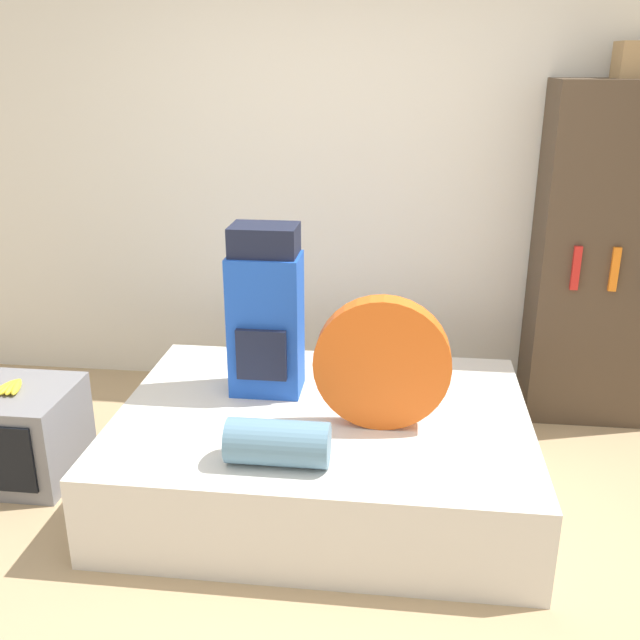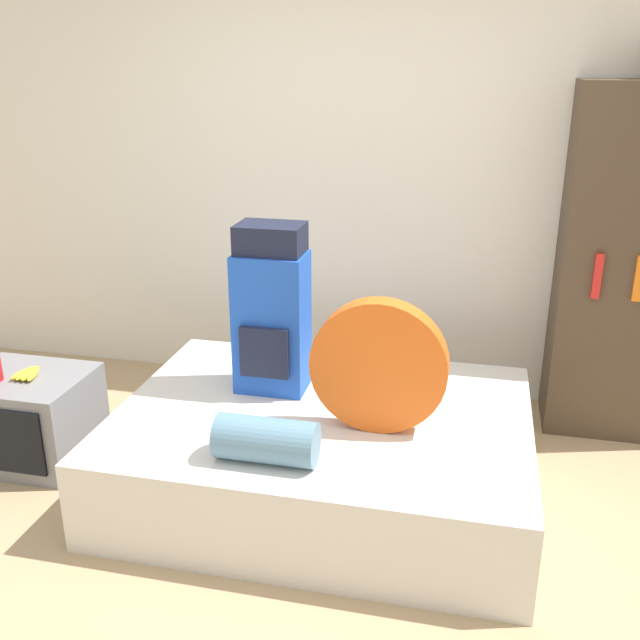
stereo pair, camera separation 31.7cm
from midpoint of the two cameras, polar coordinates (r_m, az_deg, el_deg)
ground_plane at (r=3.05m, az=1.68°, el=-20.03°), size 16.00×16.00×0.00m
wall_back at (r=4.26m, az=6.97°, el=11.03°), size 8.00×0.05×2.60m
bed at (r=3.45m, az=2.90°, el=-10.42°), size 1.90×1.42×0.42m
backpack at (r=3.42m, az=-1.27°, el=0.62°), size 0.34×0.27×0.83m
tent_bag at (r=3.10m, az=7.67°, el=-3.73°), size 0.60×0.11×0.60m
sleeping_roll at (r=2.92m, az=-1.19°, el=-9.67°), size 0.42×0.19×0.19m
television at (r=3.92m, az=-20.12°, el=-7.40°), size 0.61×0.52×0.46m
banana_bunch at (r=3.81m, az=-20.10°, el=-4.07°), size 0.13×0.17×0.04m
bookshelf at (r=4.18m, az=25.67°, el=3.88°), size 0.73×0.44×1.87m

